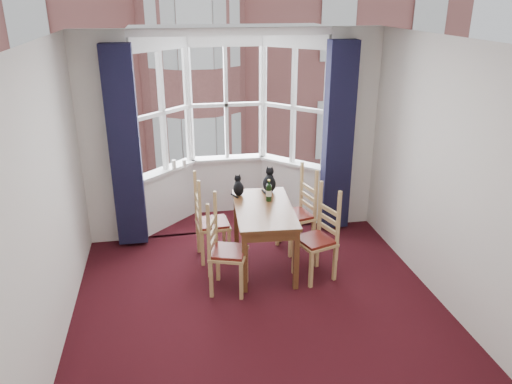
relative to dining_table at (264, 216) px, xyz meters
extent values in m
plane|color=black|center=(-0.22, -1.20, -0.67)|extent=(4.50, 4.50, 0.00)
plane|color=white|center=(-0.22, -1.20, 2.13)|extent=(4.50, 4.50, 0.00)
plane|color=silver|center=(-2.22, -1.20, 0.73)|extent=(0.00, 4.50, 4.50)
plane|color=silver|center=(1.78, -1.20, 0.73)|extent=(0.00, 4.50, 4.50)
plane|color=silver|center=(-0.22, -3.45, 0.73)|extent=(4.00, 0.00, 4.00)
cube|color=silver|center=(-1.87, 1.05, 0.73)|extent=(0.70, 0.12, 2.80)
cube|color=silver|center=(1.43, 1.05, 0.73)|extent=(0.70, 0.12, 2.80)
cube|color=black|center=(-1.64, 0.87, 0.68)|extent=(0.38, 0.22, 2.60)
cube|color=black|center=(1.20, 0.87, 0.68)|extent=(0.38, 0.22, 2.60)
cube|color=brown|center=(0.00, 0.00, 0.09)|extent=(0.77, 1.33, 0.04)
cube|color=brown|center=(-0.33, -0.58, -0.30)|extent=(0.06, 0.06, 0.74)
cube|color=brown|center=(-0.26, 0.61, -0.30)|extent=(0.06, 0.06, 0.74)
cube|color=brown|center=(0.26, -0.61, -0.30)|extent=(0.06, 0.06, 0.74)
cube|color=brown|center=(0.33, 0.58, -0.30)|extent=(0.06, 0.06, 0.74)
cube|color=tan|center=(-0.50, -0.50, -0.19)|extent=(0.51, 0.52, 0.06)
cube|color=#58150F|center=(-0.50, -0.50, -0.18)|extent=(0.46, 0.47, 0.03)
cube|color=tan|center=(-0.60, 0.30, -0.19)|extent=(0.43, 0.45, 0.06)
cube|color=#58150F|center=(-0.60, 0.30, -0.18)|extent=(0.39, 0.40, 0.03)
cube|color=tan|center=(0.54, -0.40, -0.19)|extent=(0.51, 0.53, 0.06)
cube|color=#58150F|center=(0.54, -0.40, -0.18)|extent=(0.46, 0.47, 0.03)
cube|color=tan|center=(0.49, 0.34, -0.19)|extent=(0.50, 0.51, 0.06)
cube|color=#58150F|center=(0.49, 0.34, -0.18)|extent=(0.45, 0.46, 0.03)
ellipsoid|color=black|center=(-0.24, 0.45, 0.20)|extent=(0.14, 0.18, 0.18)
sphere|color=black|center=(-0.24, 0.51, 0.31)|extent=(0.09, 0.09, 0.09)
cone|color=black|center=(-0.27, 0.51, 0.35)|extent=(0.03, 0.03, 0.04)
cone|color=black|center=(-0.22, 0.51, 0.35)|extent=(0.03, 0.03, 0.04)
ellipsoid|color=black|center=(0.17, 0.50, 0.22)|extent=(0.22, 0.26, 0.22)
sphere|color=black|center=(0.19, 0.58, 0.36)|extent=(0.13, 0.13, 0.10)
cone|color=black|center=(0.16, 0.59, 0.41)|extent=(0.05, 0.05, 0.05)
cone|color=black|center=(0.22, 0.57, 0.41)|extent=(0.05, 0.05, 0.05)
cylinder|color=black|center=(0.10, 0.19, 0.21)|extent=(0.07, 0.07, 0.20)
sphere|color=black|center=(0.10, 0.19, 0.31)|extent=(0.06, 0.06, 0.06)
cylinder|color=black|center=(0.10, 0.19, 0.34)|extent=(0.03, 0.03, 0.09)
cylinder|color=gold|center=(0.10, 0.19, 0.38)|extent=(0.03, 0.03, 0.02)
cylinder|color=silver|center=(0.10, 0.19, 0.22)|extent=(0.07, 0.07, 0.08)
cylinder|color=white|center=(-1.03, 1.40, 0.26)|extent=(0.06, 0.06, 0.13)
cylinder|color=white|center=(-0.88, 1.43, 0.25)|extent=(0.06, 0.06, 0.11)
plane|color=#333335|center=(-0.22, 31.05, -6.67)|extent=(80.00, 80.00, 0.00)
cube|color=#9E5751|center=(-0.22, 13.05, 0.33)|extent=(18.00, 6.00, 14.00)
cylinder|color=#9E5751|center=(-0.22, 10.05, 0.33)|extent=(3.20, 3.20, 14.00)
camera|label=1|loc=(-1.08, -5.43, 2.51)|focal=35.00mm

